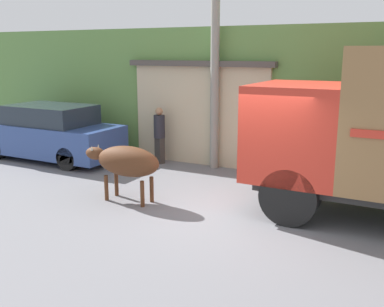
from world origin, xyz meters
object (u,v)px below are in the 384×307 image
(pedestrian_on_hill, at_px, (159,133))
(parked_suv, at_px, (49,133))
(brown_cow, at_px, (126,161))
(utility_pole, at_px, (215,62))

(pedestrian_on_hill, bearing_deg, parked_suv, 42.09)
(parked_suv, relative_size, pedestrian_on_hill, 2.81)
(brown_cow, bearing_deg, utility_pole, 79.43)
(utility_pole, bearing_deg, brown_cow, -97.91)
(brown_cow, relative_size, utility_pole, 0.34)
(utility_pole, bearing_deg, pedestrian_on_hill, -171.35)
(parked_suv, distance_m, pedestrian_on_hill, 3.49)
(parked_suv, bearing_deg, utility_pole, 14.83)
(brown_cow, distance_m, pedestrian_on_hill, 3.52)
(parked_suv, relative_size, utility_pole, 0.81)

